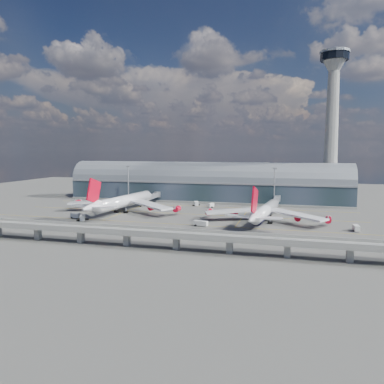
% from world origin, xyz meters
% --- Properties ---
extents(ground, '(500.00, 500.00, 0.00)m').
position_xyz_m(ground, '(0.00, 0.00, 0.00)').
color(ground, '#474744').
rests_on(ground, ground).
extents(taxi_lines, '(200.00, 80.12, 0.01)m').
position_xyz_m(taxi_lines, '(0.00, 22.11, 0.01)').
color(taxi_lines, gold).
rests_on(taxi_lines, ground).
extents(terminal, '(200.00, 30.00, 28.00)m').
position_xyz_m(terminal, '(0.00, 77.99, 11.34)').
color(terminal, '#202F36').
rests_on(terminal, ground).
extents(control_tower, '(19.00, 19.00, 103.00)m').
position_xyz_m(control_tower, '(85.00, 83.00, 51.64)').
color(control_tower, gray).
rests_on(control_tower, ground).
extents(guideway, '(220.00, 8.50, 7.20)m').
position_xyz_m(guideway, '(-0.00, -55.00, 5.29)').
color(guideway, gray).
rests_on(guideway, ground).
extents(floodlight_mast_left, '(3.00, 0.70, 25.70)m').
position_xyz_m(floodlight_mast_left, '(-50.00, 55.00, 13.63)').
color(floodlight_mast_left, gray).
rests_on(floodlight_mast_left, ground).
extents(floodlight_mast_right, '(3.00, 0.70, 25.70)m').
position_xyz_m(floodlight_mast_right, '(50.00, 55.00, 13.63)').
color(floodlight_mast_right, gray).
rests_on(floodlight_mast_right, ground).
extents(airliner_left, '(71.27, 74.93, 22.82)m').
position_xyz_m(airliner_left, '(-35.34, 14.82, 6.52)').
color(airliner_left, white).
rests_on(airliner_left, ground).
extents(airliner_right, '(64.08, 67.01, 21.26)m').
position_xyz_m(airliner_right, '(47.76, 5.82, 5.51)').
color(airliner_right, white).
rests_on(airliner_right, ground).
extents(jet_bridge_left, '(4.40, 28.00, 7.25)m').
position_xyz_m(jet_bridge_left, '(-31.59, 53.12, 5.18)').
color(jet_bridge_left, gray).
rests_on(jet_bridge_left, ground).
extents(jet_bridge_right, '(4.40, 32.00, 7.25)m').
position_xyz_m(jet_bridge_right, '(51.46, 51.18, 5.18)').
color(jet_bridge_right, gray).
rests_on(jet_bridge_right, ground).
extents(service_truck_0, '(5.02, 7.06, 2.81)m').
position_xyz_m(service_truck_0, '(-44.38, -13.91, 1.45)').
color(service_truck_0, silver).
rests_on(service_truck_0, ground).
extents(service_truck_1, '(5.01, 2.60, 2.86)m').
position_xyz_m(service_truck_1, '(-51.68, -9.02, 1.44)').
color(service_truck_1, silver).
rests_on(service_truck_1, ground).
extents(service_truck_2, '(7.48, 3.69, 2.61)m').
position_xyz_m(service_truck_2, '(18.48, -11.24, 1.36)').
color(service_truck_2, silver).
rests_on(service_truck_2, ground).
extents(service_truck_3, '(2.62, 5.84, 2.77)m').
position_xyz_m(service_truck_3, '(89.52, -3.98, 1.42)').
color(service_truck_3, silver).
rests_on(service_truck_3, ground).
extents(service_truck_4, '(3.70, 5.08, 2.68)m').
position_xyz_m(service_truck_4, '(10.78, 47.66, 1.35)').
color(service_truck_4, silver).
rests_on(service_truck_4, ground).
extents(service_truck_5, '(4.41, 6.40, 2.89)m').
position_xyz_m(service_truck_5, '(-0.07, 51.67, 1.48)').
color(service_truck_5, silver).
rests_on(service_truck_5, ground).
extents(cargo_train_0, '(7.32, 3.30, 1.60)m').
position_xyz_m(cargo_train_0, '(19.23, -38.27, 0.84)').
color(cargo_train_0, gray).
rests_on(cargo_train_0, ground).
extents(cargo_train_1, '(12.66, 3.98, 1.67)m').
position_xyz_m(cargo_train_1, '(1.10, -27.76, 0.87)').
color(cargo_train_1, gray).
rests_on(cargo_train_1, ground).
extents(cargo_train_2, '(11.17, 1.88, 1.86)m').
position_xyz_m(cargo_train_2, '(78.35, -34.48, 0.97)').
color(cargo_train_2, gray).
rests_on(cargo_train_2, ground).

